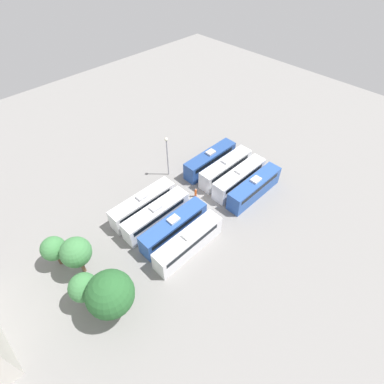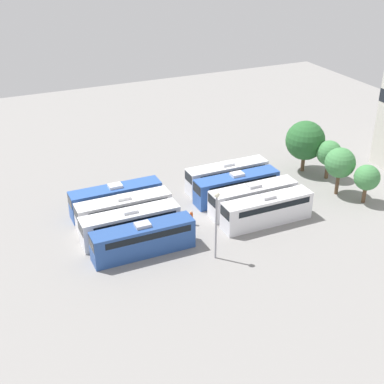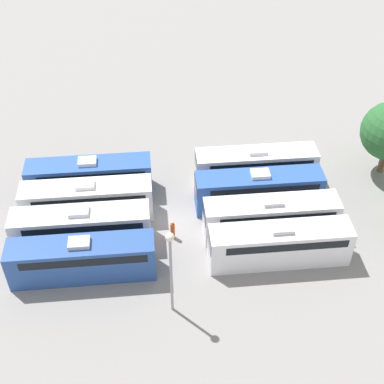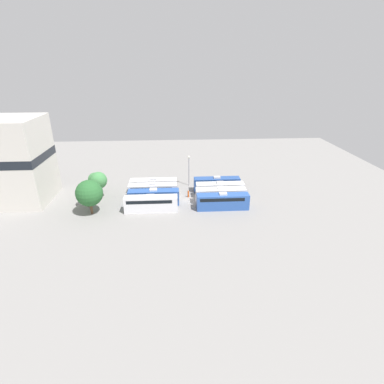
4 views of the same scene
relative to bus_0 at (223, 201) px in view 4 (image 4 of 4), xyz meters
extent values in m
plane|color=gray|center=(4.88, 7.31, -1.84)|extent=(116.65, 116.65, 0.00)
cube|color=#2D56A8|center=(0.00, -0.03, -0.16)|extent=(2.45, 11.07, 3.35)
cube|color=black|center=(0.00, 0.24, 0.79)|extent=(2.49, 9.41, 0.74)
cube|color=black|center=(0.00, -5.56, 0.77)|extent=(2.15, 0.08, 1.17)
cube|color=silver|center=(0.00, -0.03, 1.68)|extent=(1.20, 1.60, 0.35)
cube|color=white|center=(3.17, -0.07, -0.16)|extent=(2.45, 11.07, 3.35)
cube|color=black|center=(3.17, 0.21, 0.79)|extent=(2.49, 9.41, 0.74)
cube|color=black|center=(3.17, -5.59, 0.77)|extent=(2.15, 0.08, 1.17)
cube|color=white|center=(3.17, -0.07, 1.68)|extent=(1.20, 1.60, 0.35)
cube|color=silver|center=(6.44, -0.37, -0.16)|extent=(2.45, 11.07, 3.35)
cube|color=black|center=(6.44, -0.10, 0.79)|extent=(2.49, 9.41, 0.74)
cube|color=black|center=(6.44, -5.90, 0.77)|extent=(2.15, 0.08, 1.17)
cube|color=silver|center=(6.44, -0.37, 1.68)|extent=(1.20, 1.60, 0.35)
cube|color=#284C93|center=(9.89, -0.12, -0.16)|extent=(2.45, 11.07, 3.35)
cube|color=black|center=(9.89, 0.16, 0.79)|extent=(2.49, 9.41, 0.74)
cube|color=black|center=(9.89, -5.64, 0.77)|extent=(2.15, 0.08, 1.17)
cube|color=#B2B2B7|center=(9.89, -0.12, 1.68)|extent=(1.20, 1.60, 0.35)
cube|color=silver|center=(-0.17, 15.15, -0.16)|extent=(2.45, 11.07, 3.35)
cube|color=black|center=(-0.17, 15.43, 0.79)|extent=(2.49, 9.41, 0.74)
cube|color=black|center=(-0.17, 9.62, 0.77)|extent=(2.15, 0.08, 1.17)
cube|color=white|center=(-0.17, 15.15, 1.68)|extent=(1.20, 1.60, 0.35)
cube|color=#2D56A8|center=(3.17, 14.77, -0.16)|extent=(2.45, 11.07, 3.35)
cube|color=black|center=(3.17, 15.05, 0.79)|extent=(2.49, 9.41, 0.74)
cube|color=black|center=(3.17, 9.25, 0.77)|extent=(2.15, 0.08, 1.17)
cube|color=silver|center=(3.17, 14.77, 1.68)|extent=(1.20, 1.60, 0.35)
cube|color=white|center=(6.68, 15.12, -0.16)|extent=(2.45, 11.07, 3.35)
cube|color=black|center=(6.68, 15.39, 0.79)|extent=(2.49, 9.41, 0.74)
cube|color=black|center=(6.68, 9.59, 0.77)|extent=(2.15, 0.08, 1.17)
cube|color=#B2B2B7|center=(6.68, 15.12, 1.68)|extent=(1.20, 1.60, 0.35)
cube|color=silver|center=(9.82, 15.16, -0.16)|extent=(2.45, 11.07, 3.35)
cube|color=black|center=(9.82, 15.44, 0.79)|extent=(2.49, 9.41, 0.74)
cube|color=black|center=(9.82, 9.63, 0.77)|extent=(2.15, 0.08, 1.17)
cube|color=#B2B2B7|center=(9.82, 15.16, 1.68)|extent=(1.20, 1.60, 0.35)
cylinder|color=#CC4C19|center=(6.53, 6.99, -1.06)|extent=(0.36, 0.36, 1.56)
sphere|color=tan|center=(6.53, 6.99, -0.16)|extent=(0.24, 0.24, 0.24)
cylinder|color=gray|center=(13.85, 6.46, 1.84)|extent=(0.20, 0.20, 7.35)
sphere|color=#EAE5C6|center=(13.85, 6.46, 5.69)|extent=(0.60, 0.60, 0.60)
cylinder|color=brown|center=(-0.50, 27.42, -0.49)|extent=(0.53, 0.53, 2.70)
sphere|color=#28602D|center=(-0.50, 27.42, 2.76)|extent=(5.44, 5.44, 5.44)
cylinder|color=brown|center=(2.85, 29.04, -0.57)|extent=(0.51, 0.51, 2.54)
sphere|color=#428447|center=(2.85, 29.04, 1.90)|extent=(3.42, 3.42, 3.42)
cylinder|color=brown|center=(7.21, 27.33, -0.31)|extent=(0.46, 0.46, 3.05)
sphere|color=#428447|center=(7.21, 27.33, 2.57)|extent=(3.88, 3.88, 3.88)
cylinder|color=brown|center=(10.51, 28.97, -0.67)|extent=(0.49, 0.49, 2.33)
sphere|color=#428447|center=(10.51, 28.97, 1.62)|extent=(3.20, 3.20, 3.20)
cube|color=beige|center=(7.40, 44.41, 7.43)|extent=(12.94, 12.45, 18.53)
cube|color=black|center=(7.40, 44.41, 8.35)|extent=(13.00, 12.51, 1.80)
camera|label=1|loc=(-17.64, 31.73, 33.96)|focal=28.00mm
camera|label=2|loc=(55.54, -15.18, 30.28)|focal=50.00mm
camera|label=3|loc=(37.93, 5.60, 30.30)|focal=50.00mm
camera|label=4|loc=(-57.12, 10.06, 26.99)|focal=28.00mm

